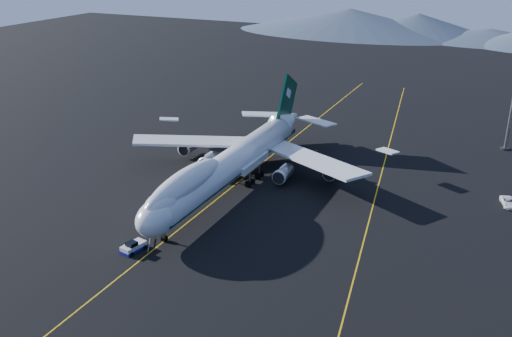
% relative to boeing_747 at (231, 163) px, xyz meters
% --- Properties ---
extents(ground, '(500.00, 500.00, 0.00)m').
position_rel_boeing_747_xyz_m(ground, '(-0.00, -0.03, -5.81)').
color(ground, black).
rests_on(ground, ground).
extents(taxiway_line_main, '(0.25, 220.00, 0.01)m').
position_rel_boeing_747_xyz_m(taxiway_line_main, '(-0.00, -0.03, -5.80)').
color(taxiway_line_main, gold).
rests_on(taxiway_line_main, ground).
extents(taxiway_line_side, '(28.08, 198.09, 0.01)m').
position_rel_boeing_747_xyz_m(taxiway_line_side, '(30.00, 9.97, -5.80)').
color(taxiway_line_side, gold).
rests_on(taxiway_line_side, ground).
extents(boeing_747, '(59.62, 72.43, 19.37)m').
position_rel_boeing_747_xyz_m(boeing_747, '(0.00, 0.00, 0.00)').
color(boeing_747, silver).
rests_on(boeing_747, ground).
extents(pushback_tug, '(3.37, 5.03, 2.03)m').
position_rel_boeing_747_xyz_m(pushback_tug, '(-3.00, -31.75, -5.18)').
color(pushback_tug, silver).
rests_on(pushback_tug, ground).
extents(service_van, '(4.06, 6.15, 1.57)m').
position_rel_boeing_747_xyz_m(service_van, '(56.15, 16.07, -5.03)').
color(service_van, white).
rests_on(service_van, ground).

